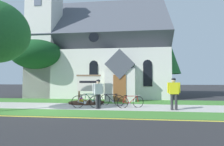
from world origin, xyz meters
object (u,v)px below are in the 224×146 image
Objects in this scene: church_sign at (89,84)px; bicycle_silver at (112,100)px; cyclist_in_blue_jersey at (98,92)px; roadside_conifer at (161,46)px; bicycle_orange at (86,101)px; bicycle_white at (92,99)px; bicycle_yellow at (130,102)px; cyclist_in_green_jersey at (174,91)px; yard_deciduous_tree at (38,55)px.

bicycle_silver is (1.99, -1.61, -1.01)m from church_sign.
cyclist_in_blue_jersey is 10.17m from roadside_conifer.
cyclist_in_blue_jersey is (0.78, -0.34, 0.61)m from bicycle_orange.
bicycle_white is 9.82m from roadside_conifer.
roadside_conifer is (6.21, 4.82, 3.81)m from church_sign.
roadside_conifer is at bearing 67.71° from bicycle_yellow.
bicycle_silver is at bearing 144.49° from bicycle_yellow.
bicycle_orange is at bearing 156.56° from cyclist_in_blue_jersey.
church_sign is 2.75m from bicycle_silver.
bicycle_white is at bearing -130.52° from roadside_conifer.
bicycle_orange is (0.58, -2.73, -1.00)m from church_sign.
bicycle_orange is at bearing -93.83° from bicycle_white.
bicycle_orange is at bearing -126.71° from roadside_conifer.
bicycle_yellow is 2.05m from cyclist_in_blue_jersey.
bicycle_white is 5.20m from cyclist_in_green_jersey.
yard_deciduous_tree is (-11.20, 5.58, 3.03)m from cyclist_in_green_jersey.
yard_deciduous_tree is (-11.80, -2.30, -1.09)m from roadside_conifer.
cyclist_in_blue_jersey is at bearing -179.76° from cyclist_in_green_jersey.
roadside_conifer reaches higher than bicycle_white.
cyclist_in_blue_jersey is 0.21× the size of roadside_conifer.
roadside_conifer is at bearing 37.84° from church_sign.
cyclist_in_green_jersey reaches higher than bicycle_white.
cyclist_in_blue_jersey reaches higher than bicycle_yellow.
roadside_conifer reaches higher than bicycle_orange.
bicycle_white is at bearing -34.02° from yard_deciduous_tree.
roadside_conifer is at bearing 49.48° from bicycle_white.
bicycle_silver is 9.40m from yard_deciduous_tree.
bicycle_orange is (-0.07, -1.05, -0.00)m from bicycle_white.
bicycle_white is 8.39m from yard_deciduous_tree.
cyclist_in_green_jersey is (2.40, -0.57, 0.70)m from bicycle_yellow.
cyclist_in_green_jersey is (4.97, -1.37, 0.68)m from bicycle_white.
cyclist_in_green_jersey reaches higher than bicycle_yellow.
cyclist_in_blue_jersey is (-1.86, -0.59, 0.63)m from bicycle_yellow.
cyclist_in_blue_jersey is (1.36, -3.07, -0.38)m from church_sign.
yard_deciduous_tree reaches higher than church_sign.
bicycle_yellow is at bearing 17.55° from cyclist_in_blue_jersey.
cyclist_in_blue_jersey is 0.31× the size of yard_deciduous_tree.
church_sign is 1.33× the size of bicycle_yellow.
bicycle_yellow is 9.26m from roadside_conifer.
cyclist_in_green_jersey is at bearing -13.36° from bicycle_yellow.
bicycle_silver is (-1.22, 0.87, 0.01)m from bicycle_yellow.
bicycle_yellow is at bearing 166.64° from cyclist_in_green_jersey.
bicycle_silver is 9.08m from roadside_conifer.
yard_deciduous_tree is at bearing 139.56° from bicycle_orange.
bicycle_silver is 1.71m from cyclist_in_blue_jersey.
bicycle_yellow is 10.80m from yard_deciduous_tree.
bicycle_orange is 1.05m from cyclist_in_blue_jersey.
yard_deciduous_tree is at bearing -168.95° from roadside_conifer.
bicycle_yellow is 0.92× the size of bicycle_white.
church_sign reaches higher than cyclist_in_green_jersey.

